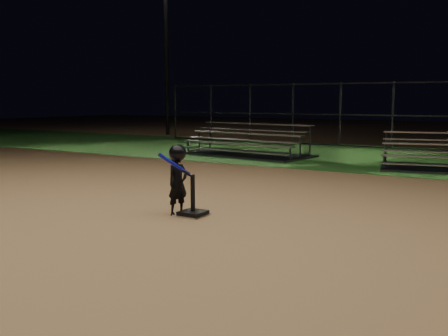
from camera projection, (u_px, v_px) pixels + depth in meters
The scene contains 8 objects.
ground at pixel (192, 215), 8.27m from camera, with size 80.00×80.00×0.00m, color #A77B4B.
grass_strip at pixel (368, 156), 16.73m from camera, with size 60.00×8.00×0.01m, color #214F19.
home_plate at pixel (192, 215), 8.26m from camera, with size 0.45×0.45×0.02m, color beige.
batting_tee at pixel (193, 208), 8.18m from camera, with size 0.38×0.38×0.64m.
child_batter at pixel (178, 178), 8.21m from camera, with size 0.45×0.57×1.13m.
bleacher_left at pixel (245, 149), 17.03m from camera, with size 4.51×2.62×1.05m.
backstop_fence at pixel (393, 115), 19.11m from camera, with size 20.08×0.08×2.50m.
light_pole_left at pixel (166, 38), 26.45m from camera, with size 0.90×0.53×8.30m.
Camera 1 is at (4.66, -6.64, 1.84)m, focal length 41.45 mm.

